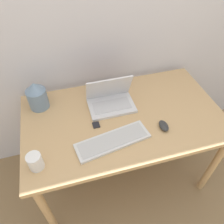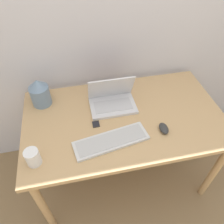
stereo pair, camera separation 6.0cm
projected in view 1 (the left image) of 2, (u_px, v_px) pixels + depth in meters
The scene contains 9 objects.
ground_plane at pixel (135, 213), 1.72m from camera, with size 12.00×12.00×0.00m, color #8C704C.
wall_back at pixel (105, 9), 1.38m from camera, with size 6.00×0.05×2.50m.
desk at pixel (123, 124), 1.51m from camera, with size 1.33×0.77×0.73m.
laptop at pixel (110, 99), 1.50m from camera, with size 0.31×0.21×0.22m.
keyboard at pixel (113, 141), 1.30m from camera, with size 0.47×0.21×0.02m.
mouse at pixel (164, 126), 1.37m from camera, with size 0.05×0.09×0.03m.
vase at pixel (37, 96), 1.45m from camera, with size 0.13×0.13×0.20m.
mp3_player at pixel (96, 125), 1.39m from camera, with size 0.04×0.05×0.01m.
mug at pixel (35, 162), 1.15m from camera, with size 0.08×0.08×0.10m.
Camera 1 is at (-0.35, -0.56, 1.78)m, focal length 35.00 mm.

